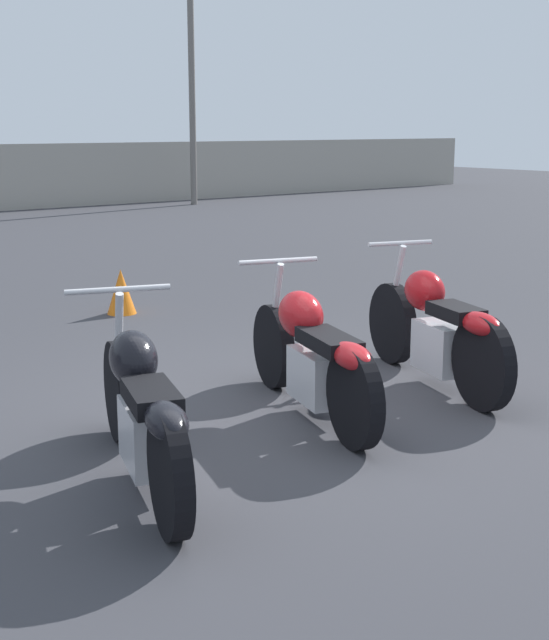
# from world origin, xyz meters

# --- Properties ---
(ground_plane) EXTENTS (60.00, 60.00, 0.00)m
(ground_plane) POSITION_xyz_m (0.00, 0.00, 0.00)
(ground_plane) COLOR #38383D
(motorcycle_slot_0) EXTENTS (0.90, 2.01, 1.01)m
(motorcycle_slot_0) POSITION_xyz_m (-1.38, -0.52, 0.43)
(motorcycle_slot_0) COLOR black
(motorcycle_slot_0) RESTS_ON ground_plane
(motorcycle_slot_1) EXTENTS (0.83, 1.99, 1.01)m
(motorcycle_slot_1) POSITION_xyz_m (0.13, -0.19, 0.43)
(motorcycle_slot_1) COLOR black
(motorcycle_slot_1) RESTS_ON ground_plane
(motorcycle_slot_2) EXTENTS (0.82, 1.97, 1.04)m
(motorcycle_slot_2) POSITION_xyz_m (1.35, -0.22, 0.44)
(motorcycle_slot_2) COLOR black
(motorcycle_slot_2) RESTS_ON ground_plane
(traffic_cone_near) EXTENTS (0.31, 0.31, 0.48)m
(traffic_cone_near) POSITION_xyz_m (0.75, 3.65, 0.24)
(traffic_cone_near) COLOR orange
(traffic_cone_near) RESTS_ON ground_plane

